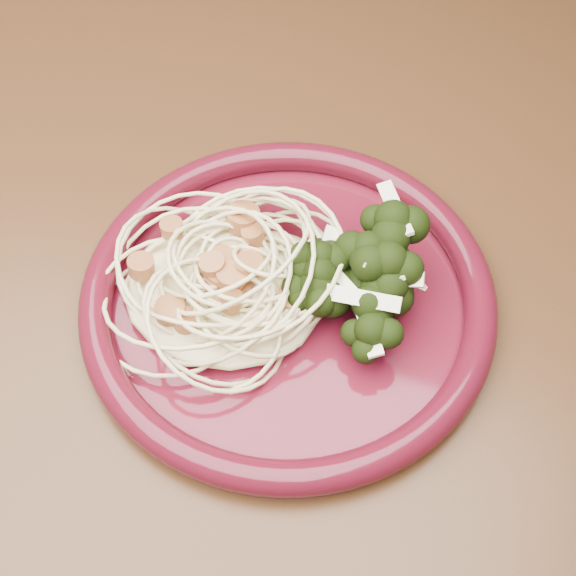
% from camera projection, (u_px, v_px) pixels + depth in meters
% --- Properties ---
extents(dining_table, '(1.20, 0.80, 0.75)m').
position_uv_depth(dining_table, '(411.00, 373.00, 0.60)').
color(dining_table, '#472814').
rests_on(dining_table, ground).
extents(dinner_plate, '(0.32, 0.32, 0.02)m').
position_uv_depth(dinner_plate, '(288.00, 297.00, 0.51)').
color(dinner_plate, '#510D1B').
rests_on(dinner_plate, dining_table).
extents(spaghetti_pile, '(0.15, 0.14, 0.03)m').
position_uv_depth(spaghetti_pile, '(222.00, 284.00, 0.50)').
color(spaghetti_pile, '#F3E6AA').
rests_on(spaghetti_pile, dinner_plate).
extents(scallop_cluster, '(0.13, 0.13, 0.03)m').
position_uv_depth(scallop_cluster, '(219.00, 253.00, 0.47)').
color(scallop_cluster, '#B47344').
rests_on(scallop_cluster, spaghetti_pile).
extents(broccoli_pile, '(0.11, 0.14, 0.04)m').
position_uv_depth(broccoli_pile, '(370.00, 286.00, 0.49)').
color(broccoli_pile, black).
rests_on(broccoli_pile, dinner_plate).
extents(onion_garnish, '(0.07, 0.09, 0.05)m').
position_uv_depth(onion_garnish, '(374.00, 258.00, 0.47)').
color(onion_garnish, white).
rests_on(onion_garnish, broccoli_pile).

